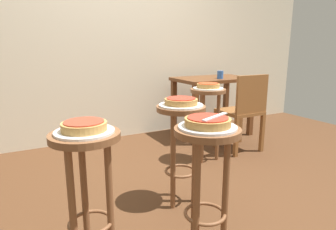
# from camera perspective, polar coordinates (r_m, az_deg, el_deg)

# --- Properties ---
(ground_plane) EXTENTS (6.00, 6.00, 0.00)m
(ground_plane) POSITION_cam_1_polar(r_m,az_deg,el_deg) (2.54, 3.23, -13.58)
(ground_plane) COLOR #4C2D19
(back_wall) EXTENTS (6.00, 0.10, 3.00)m
(back_wall) POSITION_cam_1_polar(r_m,az_deg,el_deg) (3.79, -10.21, 18.39)
(back_wall) COLOR beige
(back_wall) RESTS_ON ground_plane
(stool_foreground) EXTENTS (0.35, 0.35, 0.73)m
(stool_foreground) POSITION_cam_1_polar(r_m,az_deg,el_deg) (1.60, 7.38, -9.64)
(stool_foreground) COLOR brown
(stool_foreground) RESTS_ON ground_plane
(serving_plate_foreground) EXTENTS (0.30, 0.30, 0.01)m
(serving_plate_foreground) POSITION_cam_1_polar(r_m,az_deg,el_deg) (1.53, 7.61, -2.29)
(serving_plate_foreground) COLOR silver
(serving_plate_foreground) RESTS_ON stool_foreground
(pizza_foreground) EXTENTS (0.24, 0.24, 0.05)m
(pizza_foreground) POSITION_cam_1_polar(r_m,az_deg,el_deg) (1.52, 7.64, -1.26)
(pizza_foreground) COLOR #B78442
(pizza_foreground) RESTS_ON serving_plate_foreground
(stool_middle) EXTENTS (0.35, 0.35, 0.73)m
(stool_middle) POSITION_cam_1_polar(r_m,az_deg,el_deg) (1.56, -15.27, -10.57)
(stool_middle) COLOR brown
(stool_middle) RESTS_ON ground_plane
(serving_plate_middle) EXTENTS (0.29, 0.29, 0.01)m
(serving_plate_middle) POSITION_cam_1_polar(r_m,az_deg,el_deg) (1.49, -15.76, -3.08)
(serving_plate_middle) COLOR silver
(serving_plate_middle) RESTS_ON stool_middle
(pizza_middle) EXTENTS (0.22, 0.22, 0.05)m
(pizza_middle) POSITION_cam_1_polar(r_m,az_deg,el_deg) (1.48, -15.82, -2.02)
(pizza_middle) COLOR tan
(pizza_middle) RESTS_ON serving_plate_middle
(stool_leftside) EXTENTS (0.35, 0.35, 0.73)m
(stool_leftside) POSITION_cam_1_polar(r_m,az_deg,el_deg) (2.12, 2.47, -3.73)
(stool_leftside) COLOR brown
(stool_leftside) RESTS_ON ground_plane
(serving_plate_leftside) EXTENTS (0.31, 0.31, 0.01)m
(serving_plate_leftside) POSITION_cam_1_polar(r_m,az_deg,el_deg) (2.07, 2.53, 1.89)
(serving_plate_leftside) COLOR silver
(serving_plate_leftside) RESTS_ON stool_leftside
(pizza_leftside) EXTENTS (0.23, 0.23, 0.05)m
(pizza_leftside) POSITION_cam_1_polar(r_m,az_deg,el_deg) (2.07, 2.53, 2.67)
(pizza_leftside) COLOR #B78442
(pizza_leftside) RESTS_ON serving_plate_leftside
(stool_rear) EXTENTS (0.35, 0.35, 0.73)m
(stool_rear) POSITION_cam_1_polar(r_m,az_deg,el_deg) (2.96, 7.61, 1.04)
(stool_rear) COLOR brown
(stool_rear) RESTS_ON ground_plane
(serving_plate_rear) EXTENTS (0.29, 0.29, 0.01)m
(serving_plate_rear) POSITION_cam_1_polar(r_m,az_deg,el_deg) (2.93, 7.74, 5.10)
(serving_plate_rear) COLOR white
(serving_plate_rear) RESTS_ON stool_rear
(pizza_rear) EXTENTS (0.22, 0.22, 0.05)m
(pizza_rear) POSITION_cam_1_polar(r_m,az_deg,el_deg) (2.92, 7.76, 5.65)
(pizza_rear) COLOR #B78442
(pizza_rear) RESTS_ON serving_plate_rear
(dining_table) EXTENTS (0.96, 0.61, 0.75)m
(dining_table) POSITION_cam_1_polar(r_m,az_deg,el_deg) (3.85, 8.61, 5.15)
(dining_table) COLOR #5B3319
(dining_table) RESTS_ON ground_plane
(cup_near_edge) EXTENTS (0.07, 0.07, 0.10)m
(cup_near_edge) POSITION_cam_1_polar(r_m,az_deg,el_deg) (3.70, 10.01, 7.63)
(cup_near_edge) COLOR #3360B2
(cup_near_edge) RESTS_ON dining_table
(wooden_chair) EXTENTS (0.41, 0.41, 0.85)m
(wooden_chair) POSITION_cam_1_polar(r_m,az_deg,el_deg) (3.31, 14.33, 1.00)
(wooden_chair) COLOR brown
(wooden_chair) RESTS_ON ground_plane
(pizza_server_knife) EXTENTS (0.21, 0.11, 0.01)m
(pizza_server_knife) POSITION_cam_1_polar(r_m,az_deg,el_deg) (1.52, 9.04, -0.32)
(pizza_server_knife) COLOR silver
(pizza_server_knife) RESTS_ON pizza_foreground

